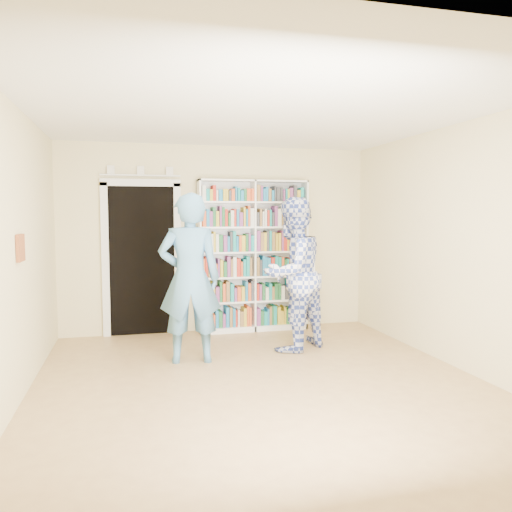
# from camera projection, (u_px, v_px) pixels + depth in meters

# --- Properties ---
(floor) EXTENTS (5.00, 5.00, 0.00)m
(floor) POSITION_uv_depth(u_px,v_px,m) (262.00, 384.00, 5.01)
(floor) COLOR #9E774C
(floor) RESTS_ON ground
(ceiling) EXTENTS (5.00, 5.00, 0.00)m
(ceiling) POSITION_uv_depth(u_px,v_px,m) (262.00, 111.00, 4.79)
(ceiling) COLOR white
(ceiling) RESTS_ON wall_back
(wall_back) EXTENTS (4.50, 0.00, 4.50)m
(wall_back) POSITION_uv_depth(u_px,v_px,m) (219.00, 239.00, 7.32)
(wall_back) COLOR beige
(wall_back) RESTS_ON floor
(wall_left) EXTENTS (0.00, 5.00, 5.00)m
(wall_left) POSITION_uv_depth(u_px,v_px,m) (13.00, 255.00, 4.35)
(wall_left) COLOR beige
(wall_left) RESTS_ON floor
(wall_right) EXTENTS (0.00, 5.00, 5.00)m
(wall_right) POSITION_uv_depth(u_px,v_px,m) (461.00, 247.00, 5.45)
(wall_right) COLOR beige
(wall_right) RESTS_ON floor
(bookshelf) EXTENTS (1.60, 0.30, 2.20)m
(bookshelf) POSITION_uv_depth(u_px,v_px,m) (253.00, 255.00, 7.30)
(bookshelf) COLOR white
(bookshelf) RESTS_ON floor
(doorway) EXTENTS (1.10, 0.08, 2.43)m
(doorway) POSITION_uv_depth(u_px,v_px,m) (142.00, 252.00, 7.04)
(doorway) COLOR black
(doorway) RESTS_ON floor
(wall_art) EXTENTS (0.03, 0.25, 0.25)m
(wall_art) POSITION_uv_depth(u_px,v_px,m) (20.00, 248.00, 4.55)
(wall_art) COLOR maroon
(wall_art) RESTS_ON wall_left
(man_blue) EXTENTS (0.75, 0.53, 1.95)m
(man_blue) POSITION_uv_depth(u_px,v_px,m) (190.00, 278.00, 5.72)
(man_blue) COLOR teal
(man_blue) RESTS_ON floor
(man_plaid) EXTENTS (1.18, 1.11, 1.92)m
(man_plaid) POSITION_uv_depth(u_px,v_px,m) (292.00, 274.00, 6.25)
(man_plaid) COLOR #3448A0
(man_plaid) RESTS_ON floor
(paper_sheet) EXTENTS (0.22, 0.09, 0.32)m
(paper_sheet) POSITION_uv_depth(u_px,v_px,m) (308.00, 264.00, 6.09)
(paper_sheet) COLOR white
(paper_sheet) RESTS_ON man_plaid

